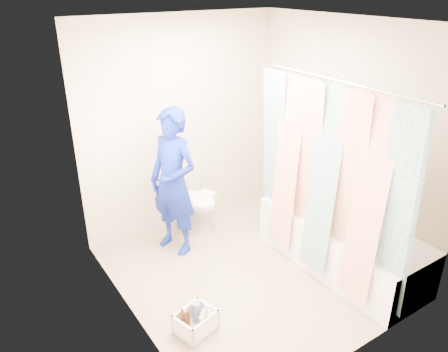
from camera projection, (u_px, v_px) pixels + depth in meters
floor at (248, 272)px, 4.41m from camera, size 2.60×2.60×0.00m
ceiling at (255, 21)px, 3.42m from camera, size 2.40×2.60×0.02m
wall_back at (181, 125)px, 4.90m from camera, size 2.40×0.02×2.40m
wall_front at (367, 224)px, 2.93m from camera, size 2.40×0.02×2.40m
wall_left at (124, 196)px, 3.31m from camera, size 0.02×2.60×2.40m
wall_right at (343, 138)px, 4.52m from camera, size 0.02×2.60×2.40m
bathtub at (341, 243)px, 4.41m from camera, size 0.70×1.75×0.50m
curtain_rod at (336, 80)px, 3.55m from camera, size 0.02×1.90×0.02m
shower_curtain at (325, 183)px, 3.93m from camera, size 0.06×1.75×1.80m
toilet at (191, 200)px, 5.07m from camera, size 0.58×0.78×0.71m
tank_lid at (198, 198)px, 4.98m from camera, size 0.47×0.31×0.03m
tank_internals at (176, 170)px, 5.01m from camera, size 0.17×0.08×0.23m
plumber at (173, 183)px, 4.49m from camera, size 0.56×0.67×1.58m
cleaning_caddy at (197, 322)px, 3.64m from camera, size 0.37×0.33×0.24m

